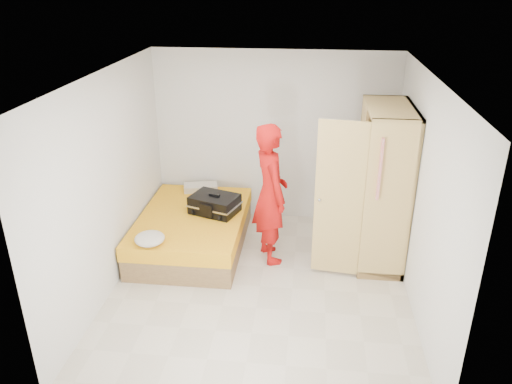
# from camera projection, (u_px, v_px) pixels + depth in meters

# --- Properties ---
(room) EXTENTS (4.00, 4.02, 2.60)m
(room) POSITION_uv_depth(u_px,v_px,m) (260.00, 191.00, 5.69)
(room) COLOR beige
(room) RESTS_ON ground
(bed) EXTENTS (1.42, 2.02, 0.50)m
(bed) POSITION_uv_depth(u_px,v_px,m) (193.00, 230.00, 7.03)
(bed) COLOR olive
(bed) RESTS_ON ground
(wardrobe) EXTENTS (1.17, 1.20, 2.10)m
(wardrobe) POSITION_uv_depth(u_px,v_px,m) (379.00, 191.00, 6.44)
(wardrobe) COLOR #E7BE71
(wardrobe) RESTS_ON ground
(person) EXTENTS (0.69, 0.81, 1.89)m
(person) POSITION_uv_depth(u_px,v_px,m) (270.00, 194.00, 6.48)
(person) COLOR red
(person) RESTS_ON ground
(suitcase) EXTENTS (0.76, 0.65, 0.28)m
(suitcase) POSITION_uv_depth(u_px,v_px,m) (215.00, 204.00, 6.95)
(suitcase) COLOR black
(suitcase) RESTS_ON bed
(round_cushion) EXTENTS (0.37, 0.37, 0.14)m
(round_cushion) POSITION_uv_depth(u_px,v_px,m) (150.00, 239.00, 6.16)
(round_cushion) COLOR beige
(round_cushion) RESTS_ON bed
(pillow) EXTENTS (0.56, 0.37, 0.09)m
(pillow) POSITION_uv_depth(u_px,v_px,m) (201.00, 187.00, 7.68)
(pillow) COLOR beige
(pillow) RESTS_ON bed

